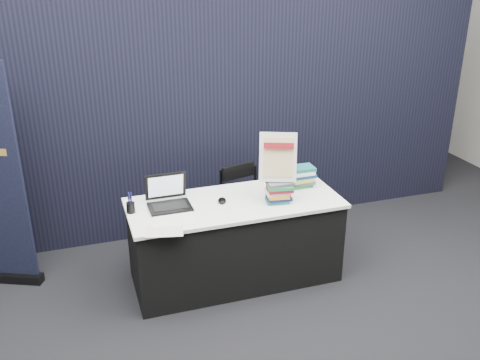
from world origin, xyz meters
name	(u,v)px	position (x,y,z in m)	size (l,w,h in m)	color
floor	(256,313)	(0.00, 0.00, 0.00)	(8.00, 8.00, 0.00)	black
wall_back	(155,30)	(0.00, 4.00, 1.75)	(8.00, 0.02, 3.50)	#A9A7A0
drape_partition	(202,117)	(0.00, 1.60, 1.20)	(6.00, 0.08, 2.40)	black
display_table	(235,240)	(0.00, 0.55, 0.38)	(1.80, 0.75, 0.75)	black
laptop	(169,199)	(-0.55, 0.64, 0.81)	(0.34, 0.28, 0.26)	black
mouse	(222,200)	(-0.11, 0.57, 0.77)	(0.07, 0.11, 0.03)	black
brochure_left	(174,219)	(-0.56, 0.38, 0.75)	(0.32, 0.23, 0.00)	white
brochure_mid	(165,231)	(-0.66, 0.22, 0.75)	(0.28, 0.20, 0.00)	silver
brochure_right	(166,213)	(-0.60, 0.50, 0.75)	(0.26, 0.19, 0.00)	white
pen_cup	(131,208)	(-0.86, 0.61, 0.79)	(0.07, 0.07, 0.09)	black
book_stack_tall	(278,192)	(0.35, 0.43, 0.84)	(0.21, 0.18, 0.18)	#196161
book_stack_short	(301,177)	(0.67, 0.68, 0.84)	(0.21, 0.16, 0.18)	#228047
info_sign	(278,158)	(0.35, 0.46, 1.13)	(0.33, 0.22, 0.42)	black
stacking_chair	(243,204)	(0.25, 1.06, 0.45)	(0.46, 0.47, 0.82)	black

